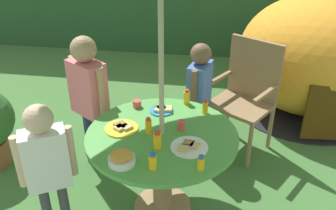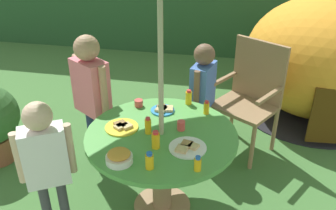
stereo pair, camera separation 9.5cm
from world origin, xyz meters
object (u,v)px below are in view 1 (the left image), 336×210
(snack_bowl, at_px, (122,158))
(plate_back_edge, at_px, (162,110))
(plate_mid_right, at_px, (122,128))
(juice_bottle_near_right, at_px, (153,161))
(juice_bottle_far_right, at_px, (201,163))
(cup_near, at_px, (137,104))
(child_in_pink_shirt, at_px, (88,88))
(garden_table, at_px, (162,153))
(juice_bottle_center_front, at_px, (187,97))
(plate_mid_left, at_px, (189,147))
(juice_bottle_far_left, at_px, (148,126))
(cup_far, at_px, (181,125))
(juice_bottle_center_back, at_px, (158,140))
(child_in_blue_shirt, at_px, (199,85))
(juice_bottle_near_left, at_px, (205,107))
(dome_tent, at_px, (312,55))
(wooden_chair, at_px, (247,90))
(child_in_white_shirt, at_px, (46,159))

(snack_bowl, relative_size, plate_back_edge, 0.92)
(plate_mid_right, distance_m, juice_bottle_near_right, 0.52)
(juice_bottle_far_right, height_order, cup_near, juice_bottle_far_right)
(child_in_pink_shirt, height_order, cup_near, child_in_pink_shirt)
(garden_table, bearing_deg, juice_bottle_center_front, 75.45)
(plate_mid_left, height_order, juice_bottle_far_left, juice_bottle_far_left)
(juice_bottle_center_front, bearing_deg, cup_far, -89.25)
(child_in_pink_shirt, distance_m, juice_bottle_center_back, 0.96)
(juice_bottle_far_left, bearing_deg, juice_bottle_center_front, 66.19)
(juice_bottle_far_left, bearing_deg, child_in_blue_shirt, 71.07)
(juice_bottle_near_left, bearing_deg, plate_mid_right, -150.33)
(juice_bottle_center_back, height_order, cup_near, juice_bottle_center_back)
(dome_tent, height_order, child_in_blue_shirt, dome_tent)
(juice_bottle_near_left, bearing_deg, juice_bottle_center_back, -118.18)
(child_in_blue_shirt, xyz_separation_m, cup_far, (-0.07, -0.77, 0.04))
(juice_bottle_far_left, xyz_separation_m, juice_bottle_far_right, (0.40, -0.35, -0.01))
(plate_back_edge, relative_size, cup_far, 2.66)
(juice_bottle_near_right, bearing_deg, garden_table, 91.69)
(dome_tent, relative_size, snack_bowl, 10.60)
(wooden_chair, bearing_deg, juice_bottle_far_left, -93.22)
(plate_mid_right, distance_m, plate_mid_left, 0.54)
(plate_mid_right, relative_size, juice_bottle_far_left, 1.90)
(child_in_blue_shirt, relative_size, cup_far, 15.46)
(child_in_pink_shirt, bearing_deg, dome_tent, 68.04)
(plate_mid_left, bearing_deg, dome_tent, 60.57)
(cup_near, bearing_deg, juice_bottle_center_front, 16.99)
(snack_bowl, xyz_separation_m, plate_mid_left, (0.40, 0.23, -0.03))
(juice_bottle_center_front, xyz_separation_m, cup_far, (0.01, -0.40, -0.02))
(child_in_blue_shirt, height_order, plate_mid_left, child_in_blue_shirt)
(garden_table, distance_m, juice_bottle_far_right, 0.52)
(juice_bottle_center_front, bearing_deg, cup_near, -163.01)
(snack_bowl, distance_m, juice_bottle_far_left, 0.38)
(juice_bottle_center_front, distance_m, cup_near, 0.41)
(child_in_pink_shirt, distance_m, child_in_white_shirt, 0.87)
(child_in_white_shirt, bearing_deg, plate_mid_left, -14.35)
(plate_mid_right, distance_m, cup_near, 0.35)
(juice_bottle_near_left, relative_size, juice_bottle_center_front, 0.89)
(plate_mid_right, bearing_deg, child_in_white_shirt, -133.37)
(garden_table, height_order, cup_near, cup_near)
(juice_bottle_near_right, xyz_separation_m, cup_far, (0.12, 0.48, -0.02))
(child_in_pink_shirt, relative_size, juice_bottle_center_front, 9.94)
(juice_bottle_center_front, height_order, cup_near, juice_bottle_center_front)
(plate_back_edge, height_order, juice_bottle_far_left, juice_bottle_far_left)
(garden_table, distance_m, juice_bottle_near_right, 0.46)
(garden_table, relative_size, plate_mid_left, 4.30)
(juice_bottle_near_right, height_order, juice_bottle_far_left, juice_bottle_far_left)
(dome_tent, relative_size, plate_mid_left, 7.23)
(child_in_white_shirt, bearing_deg, plate_mid_right, 16.56)
(dome_tent, distance_m, juice_bottle_far_left, 2.47)
(juice_bottle_near_left, distance_m, juice_bottle_far_right, 0.71)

